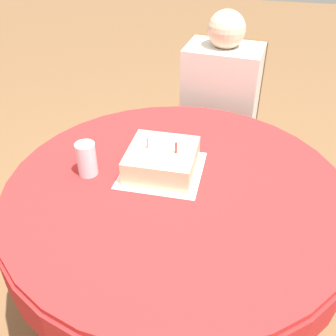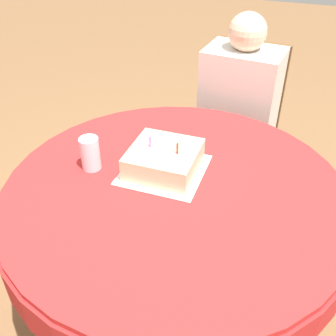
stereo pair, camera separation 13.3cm
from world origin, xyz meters
TOP-DOWN VIEW (x-y plane):
  - ground_plane at (0.00, 0.00)m, footprint 12.00×12.00m
  - dining_table at (0.00, 0.00)m, footprint 1.19×1.19m
  - chair at (0.07, 0.89)m, footprint 0.44×0.44m
  - person at (0.06, 0.79)m, footprint 0.39×0.37m
  - napkin at (-0.07, 0.07)m, footprint 0.28×0.28m
  - birthday_cake at (-0.07, 0.07)m, footprint 0.23×0.23m
  - drinking_glass at (-0.32, -0.00)m, footprint 0.07×0.07m

SIDE VIEW (x-z plane):
  - ground_plane at x=0.00m, z-range 0.00..0.00m
  - chair at x=0.07m, z-range 0.02..0.95m
  - dining_table at x=0.00m, z-range 0.28..1.00m
  - person at x=0.06m, z-range 0.11..1.21m
  - napkin at x=-0.07m, z-range 0.72..0.72m
  - birthday_cake at x=-0.07m, z-range 0.70..0.83m
  - drinking_glass at x=-0.32m, z-range 0.72..0.84m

